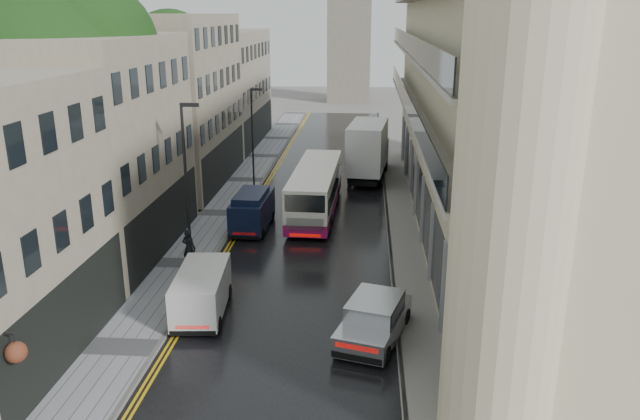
% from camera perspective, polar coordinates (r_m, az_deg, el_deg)
% --- Properties ---
extents(road, '(9.00, 85.00, 0.02)m').
position_cam_1_polar(road, '(38.91, -0.56, -0.60)').
color(road, black).
rests_on(road, ground).
extents(left_sidewalk, '(2.70, 85.00, 0.12)m').
position_cam_1_polar(left_sidewalk, '(39.79, -8.98, -0.33)').
color(left_sidewalk, gray).
rests_on(left_sidewalk, ground).
extents(right_sidewalk, '(1.80, 85.00, 0.12)m').
position_cam_1_polar(right_sidewalk, '(38.83, 7.41, -0.71)').
color(right_sidewalk, slate).
rests_on(right_sidewalk, ground).
extents(old_shop_row, '(4.50, 56.00, 12.00)m').
position_cam_1_polar(old_shop_row, '(41.76, -13.47, 8.63)').
color(old_shop_row, gray).
rests_on(old_shop_row, ground).
extents(modern_block, '(8.00, 40.00, 14.00)m').
position_cam_1_polar(modern_block, '(36.43, 15.77, 8.80)').
color(modern_block, '#C5B592').
rests_on(modern_block, ground).
extents(tree_near, '(10.56, 10.56, 13.89)m').
position_cam_1_polar(tree_near, '(33.65, -23.67, 7.22)').
color(tree_near, black).
rests_on(tree_near, ground).
extents(tree_far, '(9.24, 9.24, 12.46)m').
position_cam_1_polar(tree_far, '(45.42, -15.72, 9.44)').
color(tree_far, black).
rests_on(tree_far, ground).
extents(cream_bus, '(2.77, 10.91, 2.96)m').
position_cam_1_polar(cream_bus, '(36.42, -2.70, 0.56)').
color(cream_bus, white).
rests_on(cream_bus, road).
extents(white_lorry, '(3.42, 8.61, 4.40)m').
position_cam_1_polar(white_lorry, '(45.88, 2.75, 5.05)').
color(white_lorry, white).
rests_on(white_lorry, road).
extents(silver_hatchback, '(3.16, 4.91, 1.70)m').
position_cam_1_polar(silver_hatchback, '(23.40, 1.69, -11.20)').
color(silver_hatchback, '#9A9B9E').
rests_on(silver_hatchback, road).
extents(white_van, '(2.23, 4.54, 1.99)m').
position_cam_1_polar(white_van, '(25.46, -13.32, -8.83)').
color(white_van, silver).
rests_on(white_van, road).
extents(navy_van, '(2.00, 4.70, 2.37)m').
position_cam_1_polar(navy_van, '(35.27, -8.11, -0.68)').
color(navy_van, black).
rests_on(navy_van, road).
extents(pedestrian, '(0.84, 0.68, 1.99)m').
position_cam_1_polar(pedestrian, '(31.28, -11.89, -3.46)').
color(pedestrian, black).
rests_on(pedestrian, left_sidewalk).
extents(lamp_post_near, '(0.90, 0.22, 7.98)m').
position_cam_1_polar(lamp_post_near, '(31.01, -12.12, 2.16)').
color(lamp_post_near, black).
rests_on(lamp_post_near, left_sidewalk).
extents(lamp_post_far, '(0.82, 0.25, 7.15)m').
position_cam_1_polar(lamp_post_far, '(43.65, -6.18, 6.30)').
color(lamp_post_far, black).
rests_on(lamp_post_far, left_sidewalk).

